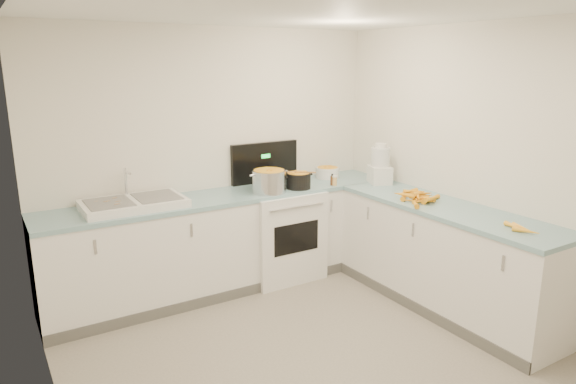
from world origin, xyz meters
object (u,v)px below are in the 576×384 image
stove (279,231)px  black_pot (298,182)px  sink (134,203)px  spice_jar (335,181)px  food_processor (380,166)px  extract_bottle (332,181)px  mixing_bowl (327,173)px  steel_pot (269,182)px

stove → black_pot: stove is taller
sink → spice_jar: sink is taller
stove → sink: bearing=179.4°
spice_jar → food_processor: 0.51m
sink → black_pot: bearing=-5.4°
extract_bottle → mixing_bowl: bearing=62.2°
stove → sink: stove is taller
mixing_bowl → food_processor: food_processor is taller
sink → food_processor: bearing=-9.3°
sink → extract_bottle: 1.98m
steel_pot → black_pot: (0.33, -0.01, -0.03)m
spice_jar → food_processor: food_processor is taller
spice_jar → sink: bearing=173.2°
black_pot → extract_bottle: (0.37, -0.07, -0.02)m
stove → sink: 1.54m
steel_pot → mixing_bowl: 0.89m
spice_jar → food_processor: (0.46, -0.17, 0.14)m
food_processor → stove: bearing=158.7°
stove → black_pot: 0.57m
mixing_bowl → food_processor: 0.60m
sink → extract_bottle: sink is taller
steel_pot → spice_jar: bearing=-7.5°
stove → spice_jar: size_ratio=15.72×
steel_pot → food_processor: size_ratio=0.78×
steel_pot → extract_bottle: steel_pot is taller
steel_pot → food_processor: 1.21m
steel_pot → spice_jar: steel_pot is taller
extract_bottle → black_pot: bearing=169.6°
steel_pot → extract_bottle: size_ratio=3.46×
stove → steel_pot: stove is taller
mixing_bowl → extract_bottle: 0.35m
extract_bottle → food_processor: (0.48, -0.18, 0.13)m
steel_pot → food_processor: food_processor is taller
black_pot → spice_jar: size_ratio=2.85×
steel_pot → mixing_bowl: steel_pot is taller
spice_jar → steel_pot: bearing=172.5°
sink → steel_pot: sink is taller
mixing_bowl → spice_jar: mixing_bowl is taller
steel_pot → sink: bearing=173.6°
steel_pot → spice_jar: (0.72, -0.09, -0.06)m
stove → steel_pot: bearing=-145.6°
sink → spice_jar: 2.00m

